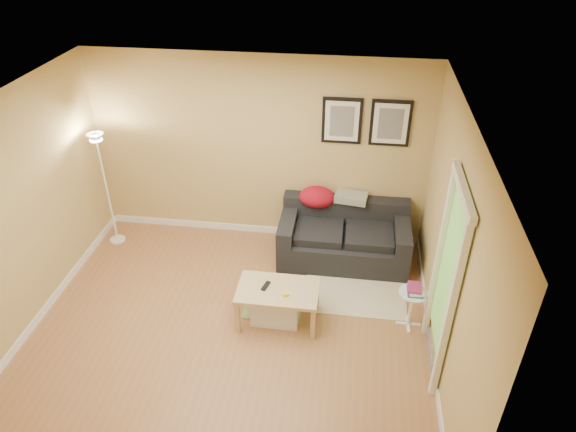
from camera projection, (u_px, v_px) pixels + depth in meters
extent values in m
plane|color=#9E6543|center=(231.00, 329.00, 5.90)|extent=(4.50, 4.50, 0.00)
plane|color=white|center=(213.00, 114.00, 4.50)|extent=(4.50, 4.50, 0.00)
plane|color=tan|center=(259.00, 151.00, 6.87)|extent=(4.50, 0.00, 4.50)
plane|color=tan|center=(153.00, 402.00, 3.53)|extent=(4.50, 0.00, 4.50)
plane|color=tan|center=(15.00, 220.00, 5.45)|extent=(0.00, 4.00, 4.00)
plane|color=tan|center=(451.00, 254.00, 4.94)|extent=(0.00, 4.00, 4.00)
cube|color=white|center=(261.00, 229.00, 7.53)|extent=(4.50, 0.02, 0.10)
cube|color=white|center=(46.00, 308.00, 6.13)|extent=(0.02, 4.00, 0.10)
cube|color=white|center=(431.00, 346.00, 5.62)|extent=(0.02, 4.00, 0.10)
cube|color=beige|center=(355.00, 293.00, 6.42)|extent=(1.25, 0.85, 0.01)
cube|color=#668C4C|center=(274.00, 307.00, 6.21)|extent=(0.70, 0.50, 0.01)
cube|color=black|center=(266.00, 286.00, 5.82)|extent=(0.09, 0.17, 0.02)
cylinder|color=yellow|center=(286.00, 294.00, 5.70)|extent=(0.07, 0.07, 0.03)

